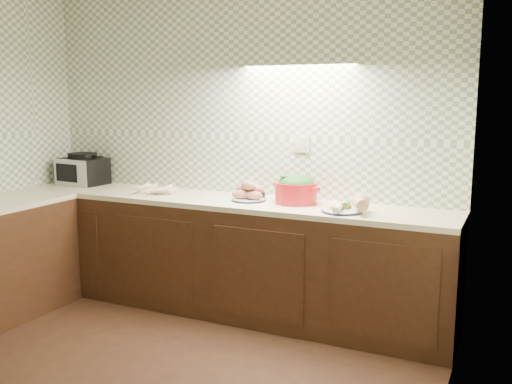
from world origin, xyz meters
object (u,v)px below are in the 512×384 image
at_px(toaster_oven, 83,170).
at_px(parsnip_pile, 158,190).
at_px(dutch_oven, 296,189).
at_px(onion_bowl, 256,194).
at_px(sweet_potato_plate, 249,194).
at_px(veg_plate, 352,205).

xyz_separation_m(toaster_oven, parsnip_pile, (0.90, -0.12, -0.10)).
bearing_deg(dutch_oven, onion_bowl, -173.64).
bearing_deg(sweet_potato_plate, parsnip_pile, -178.74).
xyz_separation_m(toaster_oven, onion_bowl, (1.73, 0.02, -0.09)).
bearing_deg(veg_plate, toaster_oven, 175.92).
bearing_deg(sweet_potato_plate, dutch_oven, 9.48).
distance_m(sweet_potato_plate, onion_bowl, 0.12).
height_order(parsnip_pile, sweet_potato_plate, sweet_potato_plate).
distance_m(sweet_potato_plate, veg_plate, 0.84).
relative_size(dutch_oven, veg_plate, 1.07).
distance_m(parsnip_pile, onion_bowl, 0.85).
bearing_deg(veg_plate, parsnip_pile, 177.74).
bearing_deg(parsnip_pile, dutch_oven, 3.79).
relative_size(toaster_oven, sweet_potato_plate, 1.59).
relative_size(parsnip_pile, dutch_oven, 0.87).
bearing_deg(parsnip_pile, onion_bowl, 8.99).
distance_m(toaster_oven, sweet_potato_plate, 1.73).
xyz_separation_m(sweet_potato_plate, onion_bowl, (0.01, 0.11, -0.02)).
xyz_separation_m(sweet_potato_plate, dutch_oven, (0.36, 0.06, 0.05)).
distance_m(onion_bowl, veg_plate, 0.84).
relative_size(sweet_potato_plate, onion_bowl, 1.95).
height_order(parsnip_pile, veg_plate, veg_plate).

